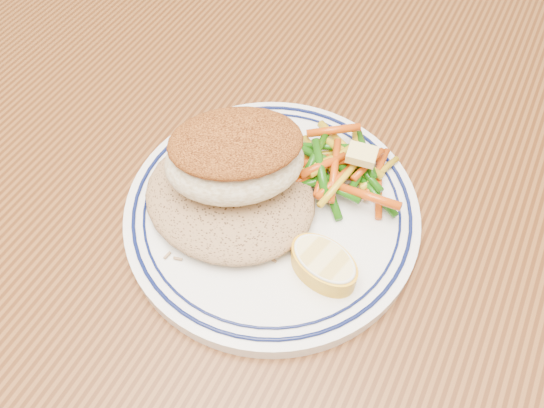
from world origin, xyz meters
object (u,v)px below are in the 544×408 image
(dining_table, at_px, (258,277))
(lemon_wedge, at_px, (324,264))
(rice_pilaf, at_px, (230,194))
(plate, at_px, (272,211))
(vegetable_pile, at_px, (341,167))
(fish_fillet, at_px, (235,157))

(dining_table, height_order, lemon_wedge, lemon_wedge)
(dining_table, distance_m, rice_pilaf, 0.13)
(plate, xyz_separation_m, vegetable_pile, (0.04, 0.06, 0.02))
(plate, bearing_deg, fish_fillet, -178.41)
(plate, xyz_separation_m, lemon_wedge, (0.06, -0.03, 0.02))
(vegetable_pile, bearing_deg, lemon_wedge, -74.62)
(dining_table, bearing_deg, rice_pilaf, 176.88)
(dining_table, xyz_separation_m, rice_pilaf, (-0.02, 0.00, 0.13))
(vegetable_pile, xyz_separation_m, lemon_wedge, (0.02, -0.09, -0.00))
(vegetable_pile, relative_size, lemon_wedge, 1.66)
(dining_table, height_order, rice_pilaf, rice_pilaf)
(dining_table, height_order, vegetable_pile, vegetable_pile)
(fish_fillet, bearing_deg, lemon_wedge, -19.84)
(rice_pilaf, bearing_deg, fish_fillet, 87.30)
(dining_table, relative_size, plate, 6.10)
(plate, relative_size, lemon_wedge, 3.90)
(fish_fillet, distance_m, lemon_wedge, 0.11)
(vegetable_pile, bearing_deg, dining_table, -123.00)
(plate, distance_m, vegetable_pile, 0.07)
(plate, relative_size, vegetable_pile, 2.35)
(dining_table, xyz_separation_m, plate, (0.01, 0.01, 0.11))
(fish_fillet, bearing_deg, dining_table, -28.52)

